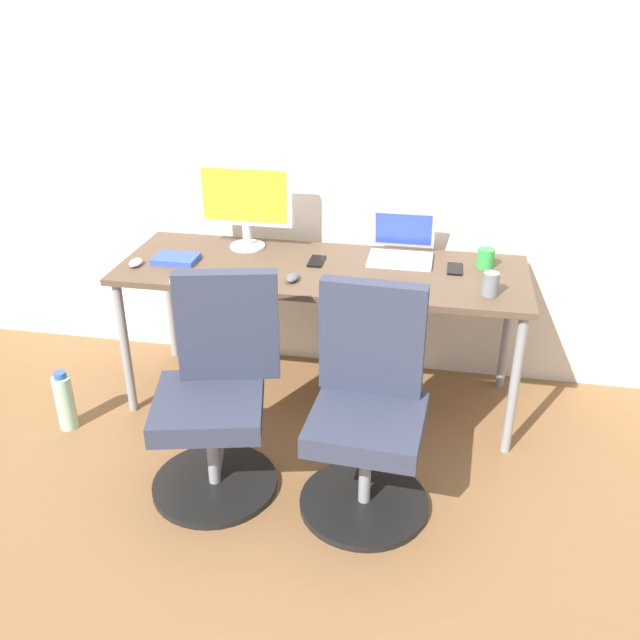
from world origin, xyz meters
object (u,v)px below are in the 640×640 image
(office_chair_left, at_px, (217,397))
(desktop_monitor, at_px, (245,200))
(coffee_mug, at_px, (486,258))
(open_laptop, at_px, (402,247))
(water_bottle_on_floor, at_px, (65,401))
(office_chair_right, at_px, (368,413))

(office_chair_left, distance_m, desktop_monitor, 1.09)
(desktop_monitor, relative_size, coffee_mug, 5.22)
(open_laptop, bearing_deg, office_chair_left, -126.09)
(water_bottle_on_floor, xyz_separation_m, open_laptop, (1.54, 0.69, 0.65))
(desktop_monitor, xyz_separation_m, open_laptop, (0.79, 0.00, -0.20))
(office_chair_left, bearing_deg, water_bottle_on_floor, 165.02)
(office_chair_left, bearing_deg, coffee_mug, 38.83)
(office_chair_left, relative_size, desktop_monitor, 1.96)
(water_bottle_on_floor, relative_size, coffee_mug, 3.37)
(water_bottle_on_floor, distance_m, desktop_monitor, 1.32)
(water_bottle_on_floor, xyz_separation_m, coffee_mug, (1.94, 0.64, 0.64))
(office_chair_right, distance_m, water_bottle_on_floor, 1.54)
(office_chair_right, height_order, desktop_monitor, desktop_monitor)
(office_chair_left, height_order, coffee_mug, office_chair_left)
(office_chair_right, height_order, coffee_mug, office_chair_right)
(desktop_monitor, xyz_separation_m, coffee_mug, (1.19, -0.05, -0.20))
(office_chair_left, relative_size, open_laptop, 3.03)
(office_chair_left, relative_size, coffee_mug, 10.22)
(office_chair_right, distance_m, coffee_mug, 1.04)
(desktop_monitor, bearing_deg, coffee_mug, -2.42)
(desktop_monitor, relative_size, open_laptop, 1.55)
(office_chair_left, xyz_separation_m, water_bottle_on_floor, (-0.86, 0.23, -0.28))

